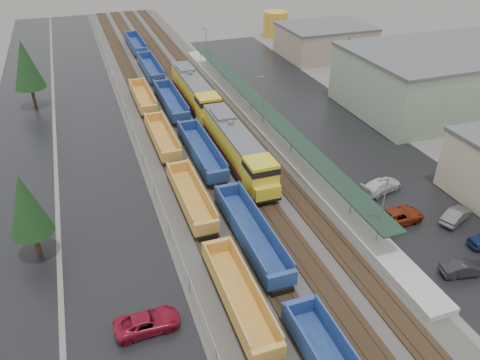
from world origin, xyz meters
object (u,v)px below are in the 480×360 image
object	(u,v)px
parked_car_east_a	(464,268)
well_string_blue	(201,151)
storage_tank	(275,24)
parked_car_east_c	(381,186)
locomotive_lead	(238,148)
parked_car_west_c	(147,322)
well_string_yellow	(211,240)
locomotive_trail	(195,92)
parked_car_east_b	(398,216)
parked_car_east_e	(456,215)

from	to	relation	value
parked_car_east_a	well_string_blue	bearing A→B (deg)	41.10
storage_tank	parked_car_east_c	size ratio (longest dim) A/B	1.07
locomotive_lead	parked_car_west_c	bearing A→B (deg)	-124.70
storage_tank	parked_car_west_c	size ratio (longest dim) A/B	1.12
well_string_yellow	parked_car_east_c	size ratio (longest dim) A/B	16.99
locomotive_lead	storage_tank	bearing A→B (deg)	62.63
storage_tank	parked_car_east_c	bearing A→B (deg)	-103.33
locomotive_trail	parked_car_east_b	bearing A→B (deg)	-72.51
parked_car_east_c	parked_car_east_e	bearing A→B (deg)	-166.39
parked_car_east_a	parked_car_east_b	size ratio (longest dim) A/B	0.74
locomotive_lead	parked_car_east_b	world-z (taller)	locomotive_lead
parked_car_west_c	parked_car_east_e	xyz separation A→B (m)	(33.66, 3.55, 0.01)
parked_car_west_c	parked_car_east_a	xyz separation A→B (m)	(28.49, -3.38, -0.03)
parked_car_east_b	parked_car_east_e	xyz separation A→B (m)	(5.97, -1.95, -0.06)
well_string_yellow	well_string_blue	bearing A→B (deg)	77.58
parked_car_west_c	parked_car_east_b	bearing A→B (deg)	-80.09
storage_tank	parked_car_east_c	distance (m)	72.20
locomotive_trail	parked_car_east_a	bearing A→B (deg)	-74.75
parked_car_east_c	storage_tank	bearing A→B (deg)	-27.99
locomotive_trail	parked_car_east_a	xyz separation A→B (m)	(12.81, -47.01, -1.89)
parked_car_east_c	parked_car_west_c	bearing A→B (deg)	96.25
locomotive_lead	locomotive_trail	distance (m)	21.00
locomotive_trail	storage_tank	world-z (taller)	storage_tank
well_string_blue	parked_car_east_c	bearing A→B (deg)	-39.41
well_string_blue	locomotive_trail	bearing A→B (deg)	77.28
locomotive_lead	well_string_blue	world-z (taller)	locomotive_lead
parked_car_east_b	locomotive_lead	bearing A→B (deg)	32.35
well_string_yellow	well_string_blue	distance (m)	18.60
parked_car_east_a	well_string_yellow	bearing A→B (deg)	73.11
well_string_blue	parked_car_east_c	size ratio (longest dim) A/B	22.90
well_string_blue	parked_car_east_c	xyz separation A→B (m)	(17.83, -14.65, -0.43)
locomotive_lead	locomotive_trail	size ratio (longest dim) A/B	1.00
storage_tank	parked_car_west_c	world-z (taller)	storage_tank
well_string_blue	parked_car_east_e	world-z (taller)	well_string_blue
well_string_yellow	storage_tank	size ratio (longest dim) A/B	15.85
parked_car_east_a	parked_car_east_e	world-z (taller)	parked_car_east_e
locomotive_lead	parked_car_east_c	world-z (taller)	locomotive_lead
parked_car_west_c	parked_car_east_b	distance (m)	28.23
locomotive_lead	parked_car_east_e	distance (m)	26.29
well_string_blue	parked_car_east_c	world-z (taller)	well_string_blue
well_string_yellow	parked_car_east_b	bearing A→B (deg)	-6.43
well_string_yellow	parked_car_east_e	xyz separation A→B (m)	(25.98, -4.20, -0.44)
locomotive_lead	well_string_blue	xyz separation A→B (m)	(-4.00, 3.28, -1.37)
parked_car_east_a	storage_tank	bearing A→B (deg)	-0.50
well_string_blue	parked_car_east_b	world-z (taller)	well_string_blue
well_string_yellow	parked_car_east_a	size ratio (longest dim) A/B	21.91
well_string_yellow	parked_car_east_a	xyz separation A→B (m)	(20.81, -11.13, -0.48)
well_string_yellow	parked_car_east_c	distance (m)	22.11
locomotive_trail	parked_car_east_a	distance (m)	48.76
storage_tank	parked_car_east_b	xyz separation A→B (m)	(-18.45, -75.99, -2.16)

